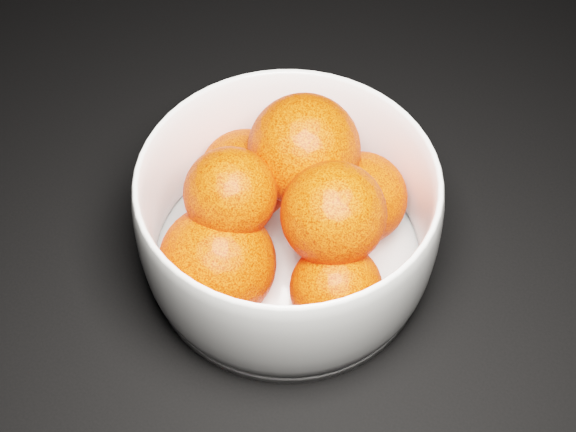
% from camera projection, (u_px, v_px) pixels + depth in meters
% --- Properties ---
extents(bowl, '(0.24, 0.24, 0.12)m').
position_uv_depth(bowl, '(288.00, 220.00, 0.63)').
color(bowl, white).
rests_on(bowl, ground).
extents(orange_pile, '(0.19, 0.19, 0.14)m').
position_uv_depth(orange_pile, '(285.00, 209.00, 0.62)').
color(orange_pile, '#FF340A').
rests_on(orange_pile, bowl).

